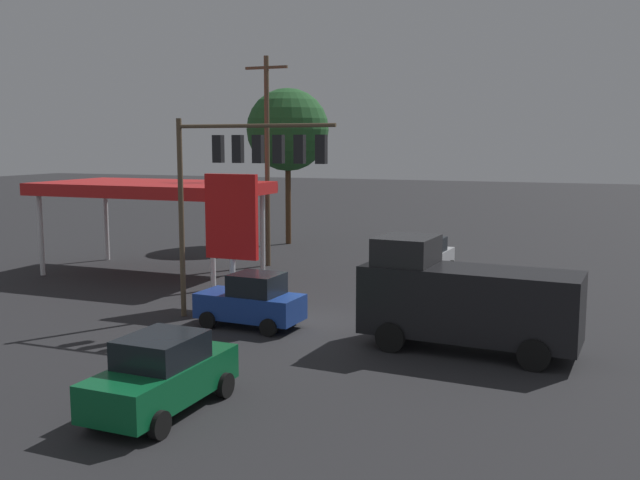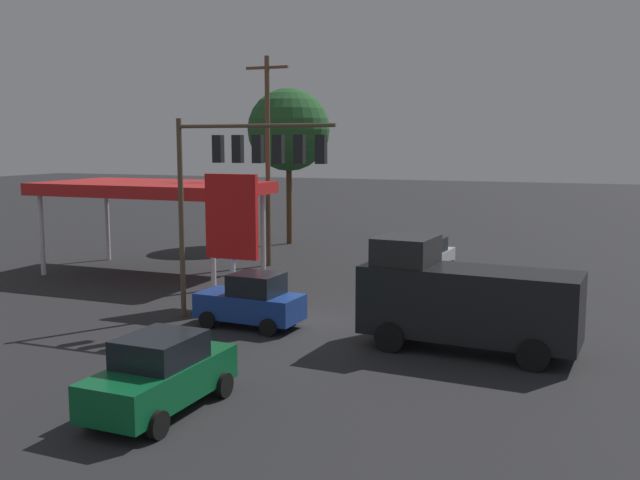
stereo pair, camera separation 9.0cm
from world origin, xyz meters
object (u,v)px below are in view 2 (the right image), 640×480
object	(u,v)px
utility_pole	(268,157)
street_tree	(289,130)
delivery_truck	(463,299)
price_sign	(232,220)
hatchback_crossing	(251,301)
sedan_waiting	(161,374)
sedan_far	(426,257)
traffic_signal_assembly	(245,165)

from	to	relation	value
utility_pole	street_tree	xyz separation A→B (m)	(2.43, -8.12, 1.57)
delivery_truck	utility_pole	bearing A→B (deg)	-39.73
price_sign	hatchback_crossing	xyz separation A→B (m)	(-2.25, 2.73, -2.57)
utility_pole	hatchback_crossing	bearing A→B (deg)	113.05
sedan_waiting	hatchback_crossing	xyz separation A→B (m)	(1.67, -8.11, -0.00)
price_sign	sedan_far	world-z (taller)	price_sign
street_tree	delivery_truck	bearing A→B (deg)	126.81
delivery_truck	sedan_waiting	bearing A→B (deg)	57.01
delivery_truck	hatchback_crossing	bearing A→B (deg)	2.53
traffic_signal_assembly	utility_pole	size ratio (longest dim) A/B	0.68
traffic_signal_assembly	hatchback_crossing	xyz separation A→B (m)	(-0.47, 0.53, -4.87)
delivery_truck	street_tree	size ratio (longest dim) A/B	0.69
traffic_signal_assembly	delivery_truck	distance (m)	9.10
street_tree	price_sign	bearing A→B (deg)	106.84
sedan_far	delivery_truck	xyz separation A→B (m)	(-4.04, 12.14, 0.74)
price_sign	delivery_truck	distance (m)	10.45
sedan_waiting	price_sign	bearing A→B (deg)	-158.61
sedan_waiting	delivery_truck	xyz separation A→B (m)	(-5.95, -7.94, 0.74)
traffic_signal_assembly	utility_pole	xyz separation A→B (m)	(4.58, -11.36, 0.02)
price_sign	delivery_truck	size ratio (longest dim) A/B	0.77
price_sign	delivery_truck	bearing A→B (deg)	163.60
price_sign	hatchback_crossing	world-z (taller)	price_sign
sedan_far	street_tree	size ratio (longest dim) A/B	0.45
utility_pole	sedan_far	xyz separation A→B (m)	(-8.63, -0.08, -4.88)
price_sign	delivery_truck	world-z (taller)	price_sign
utility_pole	delivery_truck	distance (m)	17.98
price_sign	sedan_far	size ratio (longest dim) A/B	1.19
traffic_signal_assembly	hatchback_crossing	distance (m)	4.92
hatchback_crossing	street_tree	size ratio (longest dim) A/B	0.39
utility_pole	price_sign	world-z (taller)	utility_pole
traffic_signal_assembly	price_sign	bearing A→B (deg)	-51.03
utility_pole	hatchback_crossing	size ratio (longest dim) A/B	2.85
sedan_far	hatchback_crossing	distance (m)	12.49
sedan_far	sedan_waiting	distance (m)	20.17
utility_pole	street_tree	bearing A→B (deg)	-73.36
price_sign	hatchback_crossing	size ratio (longest dim) A/B	1.38
price_sign	delivery_truck	xyz separation A→B (m)	(-9.87, 2.90, -1.83)
utility_pole	street_tree	world-z (taller)	utility_pole
utility_pole	delivery_truck	bearing A→B (deg)	136.41
utility_pole	hatchback_crossing	distance (m)	13.81
traffic_signal_assembly	sedan_waiting	size ratio (longest dim) A/B	1.69
sedan_waiting	street_tree	world-z (taller)	street_tree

